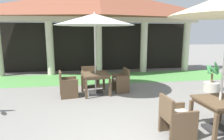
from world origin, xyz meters
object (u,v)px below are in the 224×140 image
(patio_chair_near_foreground_west, at_px, (176,118))
(potted_palm_right_edge, at_px, (211,83))
(patio_chair_mid_left_east, at_px, (121,81))
(patio_chair_mid_left_west, at_px, (68,85))
(patio_chair_mid_left_north, at_px, (90,77))
(patio_table_mid_left, at_px, (95,76))
(patio_table_near_foreground, at_px, (220,104))
(patio_umbrella_mid_left, at_px, (95,20))

(patio_chair_near_foreground_west, distance_m, potted_palm_right_edge, 3.92)
(patio_chair_mid_left_east, bearing_deg, patio_chair_mid_left_west, 90.00)
(patio_chair_near_foreground_west, distance_m, patio_chair_mid_left_north, 4.31)
(patio_chair_near_foreground_west, xyz_separation_m, patio_chair_mid_left_north, (-1.59, 4.00, -0.00))
(patio_table_mid_left, xyz_separation_m, patio_chair_mid_left_east, (0.94, 0.15, -0.23))
(patio_table_near_foreground, bearing_deg, patio_chair_near_foreground_west, -176.37)
(patio_table_mid_left, height_order, patio_chair_mid_left_east, patio_chair_mid_left_east)
(patio_umbrella_mid_left, bearing_deg, patio_chair_near_foreground_west, -64.83)
(patio_chair_mid_left_east, distance_m, patio_chair_mid_left_north, 1.35)
(patio_chair_near_foreground_west, distance_m, patio_chair_mid_left_west, 3.76)
(patio_table_mid_left, relative_size, patio_umbrella_mid_left, 0.36)
(patio_chair_near_foreground_west, height_order, patio_chair_mid_left_north, patio_chair_near_foreground_west)
(patio_chair_mid_left_west, relative_size, potted_palm_right_edge, 0.76)
(patio_chair_near_foreground_west, xyz_separation_m, patio_chair_mid_left_east, (-0.50, 3.21, 0.00))
(patio_table_near_foreground, bearing_deg, patio_chair_mid_left_west, 139.97)
(patio_table_near_foreground, bearing_deg, patio_chair_mid_left_north, 123.41)
(patio_table_near_foreground, xyz_separation_m, patio_chair_mid_left_west, (-3.39, 2.85, -0.21))
(patio_table_mid_left, xyz_separation_m, patio_chair_mid_left_west, (-0.94, -0.15, -0.23))
(patio_chair_mid_left_west, distance_m, patio_chair_mid_left_east, 1.91)
(patio_table_near_foreground, distance_m, patio_table_mid_left, 3.87)
(patio_chair_mid_left_east, bearing_deg, patio_chair_mid_left_north, 45.03)
(patio_table_mid_left, distance_m, patio_chair_mid_left_west, 0.98)
(patio_table_near_foreground, xyz_separation_m, patio_chair_mid_left_north, (-2.60, 3.94, -0.22))
(patio_chair_near_foreground_west, height_order, potted_palm_right_edge, potted_palm_right_edge)
(patio_table_mid_left, bearing_deg, patio_table_near_foreground, -50.77)
(patio_chair_near_foreground_west, bearing_deg, patio_table_near_foreground, 90.00)
(patio_chair_mid_left_east, relative_size, potted_palm_right_edge, 0.74)
(patio_table_near_foreground, relative_size, patio_chair_mid_left_west, 1.05)
(patio_umbrella_mid_left, xyz_separation_m, potted_palm_right_edge, (4.21, -0.29, -2.22))
(patio_table_mid_left, distance_m, patio_chair_mid_left_east, 0.98)
(patio_table_mid_left, bearing_deg, patio_chair_mid_left_west, -170.93)
(patio_table_mid_left, bearing_deg, patio_chair_near_foreground_west, -64.83)
(patio_umbrella_mid_left, bearing_deg, patio_chair_mid_left_east, 9.07)
(patio_chair_mid_left_east, height_order, potted_palm_right_edge, potted_palm_right_edge)
(patio_umbrella_mid_left, distance_m, patio_chair_mid_left_east, 2.32)
(patio_chair_near_foreground_west, relative_size, patio_chair_mid_left_east, 1.02)
(patio_chair_near_foreground_west, bearing_deg, potted_palm_right_edge, 131.44)
(patio_table_near_foreground, xyz_separation_m, patio_chair_mid_left_east, (-1.51, 3.15, -0.21))
(patio_table_mid_left, height_order, potted_palm_right_edge, potted_palm_right_edge)
(patio_chair_mid_left_west, relative_size, patio_chair_mid_left_north, 1.10)
(patio_table_mid_left, xyz_separation_m, potted_palm_right_edge, (4.21, -0.29, -0.33))
(patio_chair_mid_left_east, bearing_deg, patio_table_near_foreground, -163.49)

